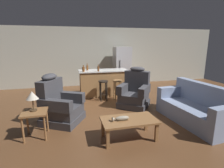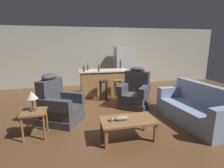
% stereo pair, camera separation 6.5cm
% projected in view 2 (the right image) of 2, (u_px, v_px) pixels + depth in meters
% --- Properties ---
extents(ground_plane, '(12.00, 12.00, 0.00)m').
position_uv_depth(ground_plane, '(112.00, 107.00, 5.32)').
color(ground_plane, brown).
extents(back_wall, '(12.00, 0.05, 2.60)m').
position_uv_depth(back_wall, '(97.00, 57.00, 8.00)').
color(back_wall, '#B2B2A3').
rests_on(back_wall, ground_plane).
extents(coffee_table, '(1.10, 0.60, 0.42)m').
position_uv_depth(coffee_table, '(128.00, 122.00, 3.49)').
color(coffee_table, olive).
rests_on(coffee_table, ground_plane).
extents(fish_figurine, '(0.34, 0.10, 0.10)m').
position_uv_depth(fish_figurine, '(119.00, 118.00, 3.41)').
color(fish_figurine, '#4C3823').
rests_on(fish_figurine, coffee_table).
extents(couch, '(1.02, 1.97, 0.94)m').
position_uv_depth(couch, '(196.00, 109.00, 4.24)').
color(couch, '#8493B2').
rests_on(couch, ground_plane).
extents(recliner_near_lamp, '(1.14, 1.14, 1.20)m').
position_uv_depth(recliner_near_lamp, '(59.00, 105.00, 4.26)').
color(recliner_near_lamp, '#3D3D42').
rests_on(recliner_near_lamp, ground_plane).
extents(recliner_near_island, '(1.18, 1.18, 1.20)m').
position_uv_depth(recliner_near_island, '(135.00, 93.00, 5.36)').
color(recliner_near_island, '#3D3D42').
rests_on(recliner_near_island, ground_plane).
extents(end_table, '(0.48, 0.48, 0.56)m').
position_uv_depth(end_table, '(34.00, 116.00, 3.55)').
color(end_table, olive).
rests_on(end_table, ground_plane).
extents(table_lamp, '(0.24, 0.24, 0.41)m').
position_uv_depth(table_lamp, '(32.00, 96.00, 3.49)').
color(table_lamp, '#4C3823').
rests_on(table_lamp, end_table).
extents(kitchen_island, '(1.80, 0.70, 0.95)m').
position_uv_depth(kitchen_island, '(104.00, 82.00, 6.50)').
color(kitchen_island, '#9E7042').
rests_on(kitchen_island, ground_plane).
extents(bar_stool_left, '(0.32, 0.32, 0.68)m').
position_uv_depth(bar_stool_left, '(104.00, 87.00, 5.87)').
color(bar_stool_left, black).
rests_on(bar_stool_left, ground_plane).
extents(bar_stool_right, '(0.32, 0.32, 0.68)m').
position_uv_depth(bar_stool_right, '(118.00, 86.00, 5.98)').
color(bar_stool_right, olive).
rests_on(bar_stool_right, ground_plane).
extents(refrigerator, '(0.70, 0.69, 1.76)m').
position_uv_depth(refrigerator, '(123.00, 67.00, 7.78)').
color(refrigerator, '#B7B7BC').
rests_on(refrigerator, ground_plane).
extents(bottle_tall_green, '(0.07, 0.07, 0.25)m').
position_uv_depth(bottle_tall_green, '(88.00, 68.00, 6.32)').
color(bottle_tall_green, brown).
rests_on(bottle_tall_green, kitchen_island).
extents(bottle_short_amber, '(0.07, 0.07, 0.25)m').
position_uv_depth(bottle_short_amber, '(99.00, 69.00, 6.06)').
color(bottle_short_amber, brown).
rests_on(bottle_short_amber, kitchen_island).
extents(bottle_wine_dark, '(0.09, 0.09, 0.22)m').
position_uv_depth(bottle_wine_dark, '(84.00, 69.00, 5.98)').
color(bottle_wine_dark, brown).
rests_on(bottle_wine_dark, kitchen_island).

